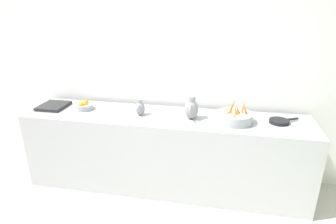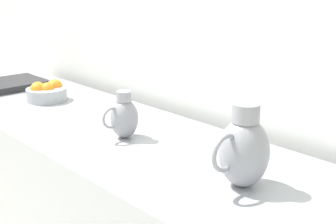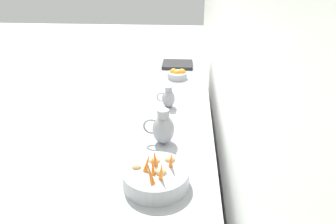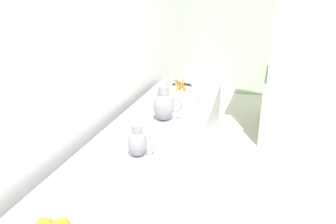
{
  "view_description": "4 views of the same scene",
  "coord_description": "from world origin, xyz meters",
  "px_view_note": "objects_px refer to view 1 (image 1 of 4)",
  "views": [
    {
      "loc": [
        1.38,
        0.89,
        2.06
      ],
      "look_at": [
        -1.4,
        0.34,
        0.99
      ],
      "focal_mm": 30.58,
      "sensor_mm": 36.0,
      "label": 1
    },
    {
      "loc": [
        -0.49,
        1.34,
        1.49
      ],
      "look_at": [
        -1.42,
        0.33,
        1.08
      ],
      "focal_mm": 48.55,
      "sensor_mm": 36.0,
      "label": 2
    },
    {
      "loc": [
        -1.64,
        2.52,
        2.1
      ],
      "look_at": [
        -1.5,
        0.3,
        0.99
      ],
      "focal_mm": 35.21,
      "sensor_mm": 36.0,
      "label": 3
    },
    {
      "loc": [
        -0.95,
        -1.42,
        1.69
      ],
      "look_at": [
        -1.43,
        0.49,
        0.99
      ],
      "focal_mm": 32.39,
      "sensor_mm": 36.0,
      "label": 4
    }
  ],
  "objects_px": {
    "metal_pitcher_tall": "(191,109)",
    "vegetable_colander": "(234,117)",
    "orange_bowl": "(84,106)",
    "metal_pitcher_short": "(140,108)",
    "skillet_on_counter": "(280,121)"
  },
  "relations": [
    {
      "from": "vegetable_colander",
      "to": "orange_bowl",
      "type": "xyz_separation_m",
      "value": [
        -0.05,
        -1.72,
        -0.01
      ]
    },
    {
      "from": "vegetable_colander",
      "to": "metal_pitcher_tall",
      "type": "distance_m",
      "value": 0.46
    },
    {
      "from": "vegetable_colander",
      "to": "metal_pitcher_tall",
      "type": "relative_size",
      "value": 1.48
    },
    {
      "from": "vegetable_colander",
      "to": "orange_bowl",
      "type": "height_order",
      "value": "vegetable_colander"
    },
    {
      "from": "orange_bowl",
      "to": "metal_pitcher_tall",
      "type": "bearing_deg",
      "value": 87.79
    },
    {
      "from": "metal_pitcher_tall",
      "to": "metal_pitcher_short",
      "type": "xyz_separation_m",
      "value": [
        0.0,
        -0.57,
        -0.03
      ]
    },
    {
      "from": "orange_bowl",
      "to": "skillet_on_counter",
      "type": "bearing_deg",
      "value": 90.3
    },
    {
      "from": "metal_pitcher_short",
      "to": "orange_bowl",
      "type": "bearing_deg",
      "value": -94.04
    },
    {
      "from": "orange_bowl",
      "to": "skillet_on_counter",
      "type": "relative_size",
      "value": 0.64
    },
    {
      "from": "skillet_on_counter",
      "to": "metal_pitcher_short",
      "type": "bearing_deg",
      "value": -87.67
    },
    {
      "from": "metal_pitcher_tall",
      "to": "skillet_on_counter",
      "type": "height_order",
      "value": "metal_pitcher_tall"
    },
    {
      "from": "orange_bowl",
      "to": "metal_pitcher_tall",
      "type": "relative_size",
      "value": 0.79
    },
    {
      "from": "metal_pitcher_tall",
      "to": "vegetable_colander",
      "type": "bearing_deg",
      "value": 89.41
    },
    {
      "from": "vegetable_colander",
      "to": "metal_pitcher_tall",
      "type": "height_order",
      "value": "metal_pitcher_tall"
    },
    {
      "from": "skillet_on_counter",
      "to": "metal_pitcher_tall",
      "type": "bearing_deg",
      "value": -86.24
    }
  ]
}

